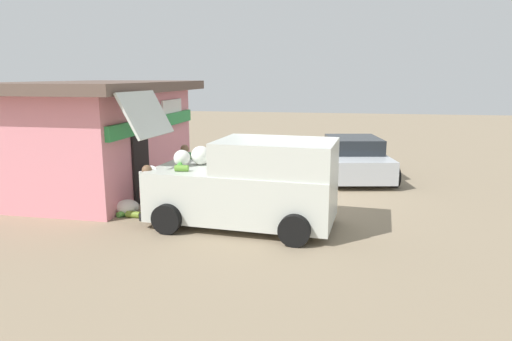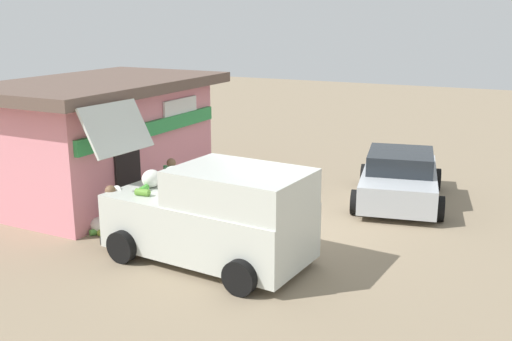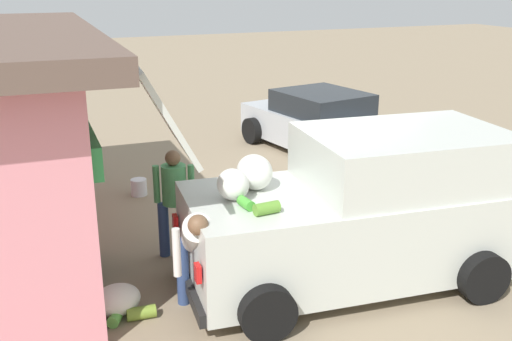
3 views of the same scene
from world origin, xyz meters
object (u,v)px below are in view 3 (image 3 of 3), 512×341
object	(u,v)px
vendor_standing	(174,196)
unloaded_banana_pile	(116,302)
customer_bending	(197,246)
parked_sedan	(321,123)
delivery_van	(358,209)
paint_bucket	(139,187)

from	to	relation	value
vendor_standing	unloaded_banana_pile	bearing A→B (deg)	139.59
vendor_standing	customer_bending	distance (m)	1.57
parked_sedan	vendor_standing	xyz separation A→B (m)	(-3.96, 4.44, 0.27)
parked_sedan	vendor_standing	bearing A→B (deg)	131.72
delivery_van	unloaded_banana_pile	world-z (taller)	delivery_van
customer_bending	paint_bucket	size ratio (longest dim) A/B	4.58
paint_bucket	parked_sedan	bearing A→B (deg)	-73.33
delivery_van	paint_bucket	size ratio (longest dim) A/B	15.80
customer_bending	unloaded_banana_pile	world-z (taller)	customer_bending
unloaded_banana_pile	customer_bending	bearing A→B (deg)	-107.92
delivery_van	parked_sedan	xyz separation A→B (m)	(5.50, -2.44, -0.34)
paint_bucket	unloaded_banana_pile	bearing A→B (deg)	164.45
unloaded_banana_pile	paint_bucket	world-z (taller)	unloaded_banana_pile
delivery_van	vendor_standing	bearing A→B (deg)	52.30
vendor_standing	unloaded_banana_pile	distance (m)	1.82
vendor_standing	delivery_van	bearing A→B (deg)	-127.70
delivery_van	unloaded_banana_pile	distance (m)	3.20
customer_bending	unloaded_banana_pile	xyz separation A→B (m)	(0.30, 0.92, -0.70)
delivery_van	paint_bucket	distance (m)	4.70
vendor_standing	unloaded_banana_pile	size ratio (longest dim) A/B	2.05
paint_bucket	delivery_van	bearing A→B (deg)	-154.48
vendor_standing	unloaded_banana_pile	xyz separation A→B (m)	(-1.26, 1.08, -0.74)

